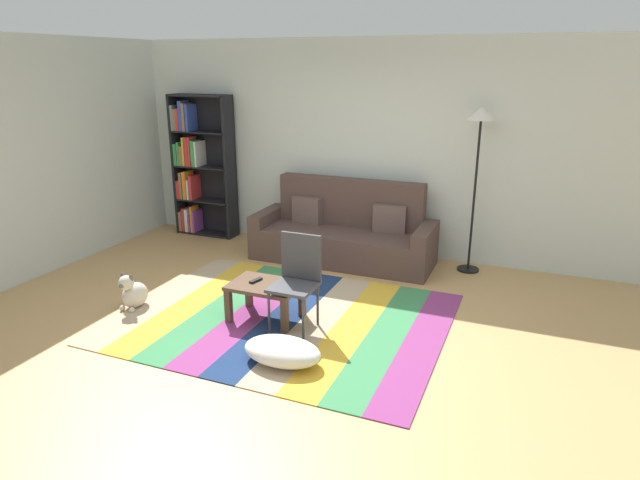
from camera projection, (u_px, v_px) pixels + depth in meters
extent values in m
plane|color=tan|center=(294.00, 330.00, 5.18)|extent=(14.00, 14.00, 0.00)
cube|color=silver|center=(377.00, 149.00, 7.01)|extent=(6.80, 0.10, 2.70)
cube|color=silver|center=(63.00, 153.00, 6.66)|extent=(0.10, 5.50, 2.70)
cube|color=tan|center=(168.00, 297.00, 5.91)|extent=(0.34, 2.45, 0.01)
cube|color=gold|center=(195.00, 302.00, 5.78)|extent=(0.34, 2.45, 0.01)
cube|color=#387F4C|center=(224.00, 307.00, 5.66)|extent=(0.34, 2.45, 0.01)
cube|color=#843370|center=(253.00, 312.00, 5.54)|extent=(0.34, 2.45, 0.01)
cube|color=navy|center=(284.00, 318.00, 5.41)|extent=(0.34, 2.45, 0.01)
cube|color=tan|center=(316.00, 324.00, 5.29)|extent=(0.34, 2.45, 0.01)
cube|color=gold|center=(350.00, 331.00, 5.16)|extent=(0.34, 2.45, 0.01)
cube|color=#387F4C|center=(385.00, 337.00, 5.04)|extent=(0.34, 2.45, 0.01)
cube|color=#843370|center=(423.00, 344.00, 4.92)|extent=(0.34, 2.45, 0.01)
cube|color=#4C3833|center=(342.00, 246.00, 6.92)|extent=(1.90, 0.80, 0.40)
cube|color=#4C3833|center=(351.00, 202.00, 7.03)|extent=(1.90, 0.20, 0.60)
cube|color=#4C3833|center=(268.00, 231.00, 7.27)|extent=(0.18, 0.80, 0.56)
cube|color=#4C3833|center=(425.00, 250.00, 6.52)|extent=(0.18, 0.80, 0.56)
cube|color=brown|center=(308.00, 211.00, 7.17)|extent=(0.42, 0.19, 0.36)
cube|color=brown|center=(390.00, 219.00, 6.77)|extent=(0.42, 0.19, 0.36)
cube|color=black|center=(178.00, 165.00, 7.95)|extent=(0.04, 0.28, 1.98)
cube|color=black|center=(230.00, 169.00, 7.63)|extent=(0.04, 0.28, 1.98)
cube|color=black|center=(209.00, 165.00, 7.91)|extent=(0.90, 0.01, 1.98)
cube|color=black|center=(208.00, 233.00, 8.09)|extent=(0.86, 0.28, 0.02)
cube|color=black|center=(206.00, 200.00, 7.94)|extent=(0.86, 0.28, 0.02)
cube|color=black|center=(204.00, 167.00, 7.79)|extent=(0.86, 0.28, 0.02)
cube|color=black|center=(201.00, 132.00, 7.64)|extent=(0.86, 0.28, 0.02)
cube|color=black|center=(199.00, 96.00, 7.49)|extent=(0.86, 0.28, 0.02)
cube|color=#8C6647|center=(184.00, 220.00, 8.16)|extent=(0.05, 0.22, 0.29)
cube|color=red|center=(186.00, 219.00, 8.12)|extent=(0.03, 0.18, 0.34)
cube|color=silver|center=(190.00, 219.00, 8.12)|extent=(0.05, 0.23, 0.33)
cube|color=purple|center=(193.00, 222.00, 8.11)|extent=(0.03, 0.20, 0.26)
cube|color=orange|center=(195.00, 218.00, 8.07)|extent=(0.03, 0.19, 0.38)
cube|color=purple|center=(198.00, 220.00, 8.09)|extent=(0.03, 0.24, 0.32)
cube|color=red|center=(181.00, 189.00, 8.01)|extent=(0.05, 0.20, 0.26)
cube|color=#8C6647|center=(185.00, 185.00, 7.99)|extent=(0.04, 0.24, 0.38)
cube|color=orange|center=(188.00, 185.00, 7.96)|extent=(0.05, 0.22, 0.40)
cube|color=silver|center=(191.00, 189.00, 7.93)|extent=(0.03, 0.17, 0.29)
cube|color=red|center=(195.00, 187.00, 7.94)|extent=(0.04, 0.25, 0.35)
cube|color=green|center=(178.00, 154.00, 7.84)|extent=(0.05, 0.17, 0.30)
cube|color=green|center=(182.00, 153.00, 7.84)|extent=(0.03, 0.23, 0.33)
cube|color=#8C6647|center=(184.00, 155.00, 7.82)|extent=(0.05, 0.20, 0.27)
cube|color=gold|center=(187.00, 151.00, 7.78)|extent=(0.03, 0.19, 0.40)
cube|color=red|center=(190.00, 151.00, 7.78)|extent=(0.05, 0.22, 0.40)
cube|color=red|center=(192.00, 151.00, 7.75)|extent=(0.03, 0.19, 0.41)
cube|color=green|center=(196.00, 153.00, 7.74)|extent=(0.05, 0.20, 0.36)
cube|color=silver|center=(200.00, 154.00, 7.75)|extent=(0.03, 0.25, 0.35)
cube|color=#668C99|center=(175.00, 118.00, 7.69)|extent=(0.04, 0.17, 0.35)
cube|color=#8C6647|center=(178.00, 120.00, 7.69)|extent=(0.04, 0.20, 0.30)
cube|color=red|center=(181.00, 119.00, 7.68)|extent=(0.04, 0.22, 0.31)
cube|color=#334CB2|center=(184.00, 116.00, 7.65)|extent=(0.05, 0.21, 0.41)
cube|color=#8C6647|center=(187.00, 117.00, 7.64)|extent=(0.04, 0.22, 0.38)
cube|color=#334CB2|center=(191.00, 117.00, 7.63)|extent=(0.04, 0.24, 0.36)
cube|color=#513826|center=(265.00, 285.00, 5.29)|extent=(0.68, 0.47, 0.04)
cube|color=#513826|center=(229.00, 306.00, 5.28)|extent=(0.06, 0.06, 0.33)
cube|color=#513826|center=(285.00, 316.00, 5.07)|extent=(0.06, 0.06, 0.33)
cube|color=#513826|center=(249.00, 291.00, 5.63)|extent=(0.06, 0.06, 0.33)
cube|color=#513826|center=(302.00, 300.00, 5.42)|extent=(0.06, 0.06, 0.33)
ellipsoid|color=white|center=(282.00, 351.00, 4.57)|extent=(0.67, 0.41, 0.21)
ellipsoid|color=beige|center=(135.00, 295.00, 5.64)|extent=(0.22, 0.30, 0.26)
sphere|color=beige|center=(126.00, 283.00, 5.49)|extent=(0.15, 0.15, 0.15)
ellipsoid|color=#5B5750|center=(122.00, 286.00, 5.44)|extent=(0.06, 0.07, 0.05)
ellipsoid|color=#5B5750|center=(123.00, 276.00, 5.51)|extent=(0.05, 0.04, 0.08)
ellipsoid|color=#5B5750|center=(131.00, 278.00, 5.48)|extent=(0.05, 0.04, 0.08)
sphere|color=beige|center=(122.00, 308.00, 5.57)|extent=(0.06, 0.06, 0.06)
sphere|color=beige|center=(132.00, 310.00, 5.53)|extent=(0.06, 0.06, 0.06)
cylinder|color=black|center=(468.00, 269.00, 6.67)|extent=(0.26, 0.26, 0.02)
cylinder|color=black|center=(474.00, 197.00, 6.40)|extent=(0.03, 0.03, 1.77)
cone|color=white|center=(482.00, 113.00, 6.11)|extent=(0.32, 0.32, 0.14)
cube|color=black|center=(256.00, 280.00, 5.34)|extent=(0.08, 0.16, 0.02)
cube|color=#38383D|center=(293.00, 287.00, 5.05)|extent=(0.40, 0.40, 0.03)
cube|color=#38383D|center=(301.00, 256.00, 5.13)|extent=(0.40, 0.03, 0.44)
cylinder|color=#38383D|center=(269.00, 314.00, 5.03)|extent=(0.02, 0.02, 0.42)
cylinder|color=#38383D|center=(303.00, 320.00, 4.90)|extent=(0.02, 0.02, 0.42)
cylinder|color=#38383D|center=(285.00, 300.00, 5.33)|extent=(0.02, 0.02, 0.42)
cylinder|color=#38383D|center=(318.00, 305.00, 5.20)|extent=(0.02, 0.02, 0.42)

